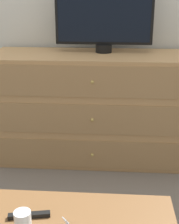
{
  "coord_description": "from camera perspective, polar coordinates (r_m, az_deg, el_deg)",
  "views": [
    {
      "loc": [
        0.14,
        -2.73,
        1.3
      ],
      "look_at": [
        0.04,
        -1.36,
        0.78
      ],
      "focal_mm": 55.0,
      "sensor_mm": 36.0,
      "label": 1
    }
  ],
  "objects": [
    {
      "name": "drink_cup",
      "position": [
        1.37,
        -11.0,
        -17.67
      ],
      "size": [
        0.07,
        0.07,
        0.09
      ],
      "color": "beige",
      "rests_on": "coffee_table"
    },
    {
      "name": "dresser",
      "position": [
        2.61,
        0.72,
        0.77
      ],
      "size": [
        1.5,
        0.52,
        0.82
      ],
      "color": "tan",
      "rests_on": "ground_plane"
    },
    {
      "name": "remote_control",
      "position": [
        1.45,
        -9.99,
        -16.54
      ],
      "size": [
        0.17,
        0.06,
        0.02
      ],
      "color": "black",
      "rests_on": "coffee_table"
    },
    {
      "name": "tv",
      "position": [
        2.54,
        2.46,
        16.52
      ],
      "size": [
        0.7,
        0.12,
        0.56
      ],
      "color": "black",
      "rests_on": "dresser"
    },
    {
      "name": "ground_plane",
      "position": [
        3.03,
        1.07,
        -4.7
      ],
      "size": [
        12.0,
        12.0,
        0.0
      ],
      "primitive_type": "plane",
      "color": "#70665B"
    }
  ]
}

